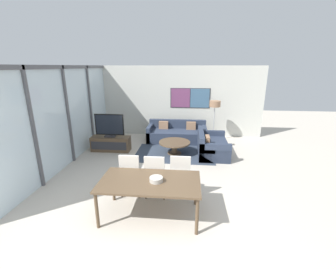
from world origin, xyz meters
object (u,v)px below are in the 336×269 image
(sofa_side, at_px, (210,146))
(dining_chair_centre, at_px, (155,174))
(television, at_px, (109,126))
(dining_chair_left, at_px, (131,173))
(fruit_bowl, at_px, (156,179))
(dining_chair_right, at_px, (180,174))
(sofa_main, at_px, (177,134))
(dining_table, at_px, (150,184))
(coffee_table, at_px, (175,145))
(tv_console, at_px, (111,144))
(floor_lamp, at_px, (215,106))

(sofa_side, bearing_deg, dining_chair_centre, 152.11)
(television, height_order, dining_chair_left, television)
(sofa_side, relative_size, fruit_bowl, 6.22)
(television, xyz_separation_m, sofa_side, (3.34, 0.00, -0.61))
(dining_chair_right, xyz_separation_m, fruit_bowl, (-0.42, -0.75, 0.26))
(dining_chair_right, bearing_deg, television, 133.72)
(sofa_main, distance_m, dining_chair_right, 3.91)
(dining_table, bearing_deg, sofa_side, 67.02)
(coffee_table, relative_size, dining_chair_left, 1.03)
(tv_console, height_order, floor_lamp, floor_lamp)
(coffee_table, bearing_deg, television, 178.02)
(dining_chair_left, bearing_deg, dining_table, -51.64)
(dining_table, relative_size, fruit_bowl, 7.48)
(sofa_main, bearing_deg, dining_chair_centre, -93.55)
(dining_chair_centre, height_order, floor_lamp, floor_lamp)
(sofa_side, bearing_deg, sofa_main, 41.74)
(sofa_main, distance_m, dining_chair_centre, 3.98)
(dining_table, distance_m, dining_chair_centre, 0.68)
(dining_table, bearing_deg, fruit_bowl, -7.66)
(tv_console, relative_size, dining_table, 0.70)
(dining_chair_right, bearing_deg, dining_chair_left, -177.18)
(sofa_side, relative_size, dining_chair_right, 1.56)
(coffee_table, xyz_separation_m, floor_lamp, (1.39, 1.44, 1.05))
(dining_chair_left, xyz_separation_m, floor_lamp, (2.17, 4.00, 0.82))
(television, xyz_separation_m, dining_chair_centre, (1.93, -2.66, -0.34))
(dining_chair_centre, bearing_deg, coffee_table, 84.56)
(dining_chair_left, relative_size, fruit_bowl, 3.98)
(floor_lamp, bearing_deg, dining_table, -109.21)
(floor_lamp, bearing_deg, coffee_table, -133.92)
(fruit_bowl, xyz_separation_m, floor_lamp, (1.51, 4.70, 0.56))
(coffee_table, height_order, fruit_bowl, fruit_bowl)
(tv_console, height_order, sofa_side, sofa_side)
(sofa_side, distance_m, dining_table, 3.63)
(dining_chair_centre, distance_m, dining_chair_right, 0.55)
(tv_console, bearing_deg, television, 90.00)
(tv_console, distance_m, floor_lamp, 3.97)
(tv_console, bearing_deg, coffee_table, -1.96)
(dining_table, distance_m, dining_chair_right, 0.92)
(sofa_main, xyz_separation_m, floor_lamp, (1.39, 0.06, 1.09))
(coffee_table, distance_m, dining_chair_centre, 2.60)
(dining_table, bearing_deg, coffee_table, 85.66)
(television, relative_size, floor_lamp, 0.62)
(dining_chair_centre, bearing_deg, dining_table, -90.00)
(fruit_bowl, distance_m, floor_lamp, 4.97)
(coffee_table, relative_size, dining_chair_centre, 1.03)
(dining_chair_centre, relative_size, fruit_bowl, 3.98)
(television, xyz_separation_m, sofa_main, (2.18, 1.31, -0.61))
(television, height_order, dining_chair_right, television)
(dining_chair_centre, xyz_separation_m, dining_chair_right, (0.54, 0.08, 0.00))
(dining_chair_left, relative_size, floor_lamp, 0.64)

